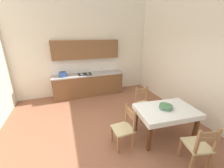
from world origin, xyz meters
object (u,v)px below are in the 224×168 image
dining_chair_kitchen_side (143,104)px  dining_chair_camera_side (198,146)px  fruit_bowl (166,106)px  dining_chair_tv_side (124,128)px  dining_table (166,114)px  kitchen_cabinetry (88,75)px

dining_chair_kitchen_side → dining_chair_camera_side: size_ratio=1.00×
dining_chair_camera_side → fruit_bowl: dining_chair_camera_side is taller
dining_chair_camera_side → dining_chair_tv_side: bearing=138.7°
dining_table → fruit_bowl: 0.19m
kitchen_cabinetry → dining_table: bearing=-67.8°
dining_chair_kitchen_side → fruit_bowl: size_ratio=3.10×
fruit_bowl → dining_chair_camera_side: bearing=-87.2°
fruit_bowl → dining_chair_kitchen_side: bearing=91.4°
dining_chair_tv_side → dining_chair_camera_side: 1.44m
kitchen_cabinetry → dining_table: 3.38m
dining_chair_tv_side → dining_chair_camera_side: size_ratio=1.00×
kitchen_cabinetry → dining_table: kitchen_cabinetry is taller
dining_chair_kitchen_side → fruit_bowl: dining_chair_kitchen_side is taller
dining_chair_tv_side → dining_chair_kitchen_side: bearing=39.5°
dining_chair_tv_side → fruit_bowl: size_ratio=3.10×
dining_chair_tv_side → dining_chair_camera_side: bearing=-41.3°
kitchen_cabinetry → dining_chair_kitchen_side: kitchen_cabinetry is taller
dining_table → dining_chair_camera_side: dining_chair_camera_side is taller
dining_table → dining_chair_kitchen_side: (-0.04, 0.90, -0.18)m
dining_chair_tv_side → fruit_bowl: bearing=-2.6°
kitchen_cabinetry → fruit_bowl: 3.35m
dining_chair_tv_side → dining_table: bearing=-3.5°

